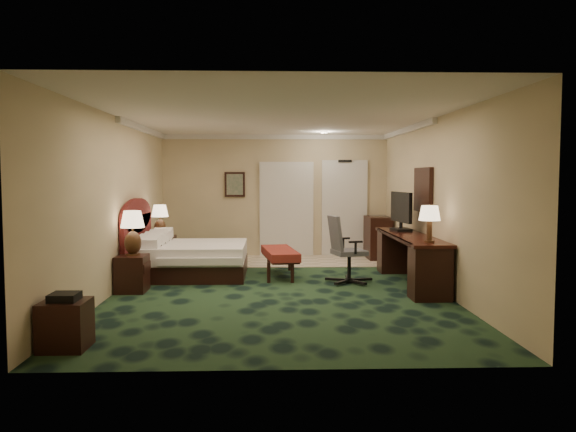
{
  "coord_description": "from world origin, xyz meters",
  "views": [
    {
      "loc": [
        -0.14,
        -8.78,
        1.77
      ],
      "look_at": [
        0.18,
        0.6,
        1.11
      ],
      "focal_mm": 35.0,
      "sensor_mm": 36.0,
      "label": 1
    }
  ],
  "objects_px": {
    "lamp_far": "(160,221)",
    "tv": "(401,212)",
    "bed_bench": "(280,263)",
    "desk": "(410,260)",
    "desk_chair": "(349,249)",
    "nightstand_far": "(162,252)",
    "lamp_near": "(133,233)",
    "side_table": "(65,325)",
    "nightstand_near": "(132,273)",
    "bed": "(194,260)",
    "minibar": "(378,238)"
  },
  "relations": [
    {
      "from": "lamp_far",
      "to": "minibar",
      "type": "distance_m",
      "value": 4.62
    },
    {
      "from": "lamp_far",
      "to": "side_table",
      "type": "relative_size",
      "value": 1.22
    },
    {
      "from": "nightstand_near",
      "to": "lamp_far",
      "type": "relative_size",
      "value": 0.92
    },
    {
      "from": "nightstand_near",
      "to": "lamp_far",
      "type": "bearing_deg",
      "value": 89.61
    },
    {
      "from": "side_table",
      "to": "nightstand_near",
      "type": "bearing_deg",
      "value": 90.34
    },
    {
      "from": "desk_chair",
      "to": "tv",
      "type": "bearing_deg",
      "value": 13.56
    },
    {
      "from": "lamp_near",
      "to": "desk",
      "type": "xyz_separation_m",
      "value": [
        4.41,
        0.43,
        -0.5
      ]
    },
    {
      "from": "nightstand_far",
      "to": "desk_chair",
      "type": "bearing_deg",
      "value": -25.97
    },
    {
      "from": "bed",
      "to": "lamp_near",
      "type": "relative_size",
      "value": 2.68
    },
    {
      "from": "lamp_far",
      "to": "minibar",
      "type": "xyz_separation_m",
      "value": [
        4.45,
        1.15,
        -0.47
      ]
    },
    {
      "from": "nightstand_near",
      "to": "tv",
      "type": "distance_m",
      "value": 4.65
    },
    {
      "from": "side_table",
      "to": "desk",
      "type": "relative_size",
      "value": 0.18
    },
    {
      "from": "nightstand_far",
      "to": "tv",
      "type": "height_order",
      "value": "tv"
    },
    {
      "from": "nightstand_far",
      "to": "bed_bench",
      "type": "xyz_separation_m",
      "value": [
        2.28,
        -1.0,
        -0.07
      ]
    },
    {
      "from": "bed",
      "to": "nightstand_near",
      "type": "relative_size",
      "value": 3.27
    },
    {
      "from": "desk_chair",
      "to": "lamp_far",
      "type": "bearing_deg",
      "value": 140.63
    },
    {
      "from": "lamp_far",
      "to": "bed",
      "type": "bearing_deg",
      "value": -48.34
    },
    {
      "from": "lamp_near",
      "to": "desk",
      "type": "distance_m",
      "value": 4.46
    },
    {
      "from": "nightstand_near",
      "to": "desk",
      "type": "bearing_deg",
      "value": 5.85
    },
    {
      "from": "bed_bench",
      "to": "bed",
      "type": "bearing_deg",
      "value": 168.79
    },
    {
      "from": "bed",
      "to": "nightstand_far",
      "type": "relative_size",
      "value": 2.96
    },
    {
      "from": "bed",
      "to": "lamp_near",
      "type": "distance_m",
      "value": 1.64
    },
    {
      "from": "nightstand_far",
      "to": "desk",
      "type": "bearing_deg",
      "value": -22.25
    },
    {
      "from": "nightstand_near",
      "to": "nightstand_far",
      "type": "bearing_deg",
      "value": 89.39
    },
    {
      "from": "bed",
      "to": "tv",
      "type": "relative_size",
      "value": 2.08
    },
    {
      "from": "desk",
      "to": "tv",
      "type": "relative_size",
      "value": 3.19
    },
    {
      "from": "lamp_far",
      "to": "side_table",
      "type": "bearing_deg",
      "value": -89.98
    },
    {
      "from": "lamp_far",
      "to": "desk",
      "type": "height_order",
      "value": "lamp_far"
    },
    {
      "from": "nightstand_far",
      "to": "lamp_near",
      "type": "distance_m",
      "value": 2.31
    },
    {
      "from": "nightstand_near",
      "to": "minibar",
      "type": "xyz_separation_m",
      "value": [
        4.47,
        3.34,
        0.18
      ]
    },
    {
      "from": "nightstand_far",
      "to": "desk_chair",
      "type": "height_order",
      "value": "desk_chair"
    },
    {
      "from": "bed_bench",
      "to": "minibar",
      "type": "xyz_separation_m",
      "value": [
        2.16,
        2.09,
        0.21
      ]
    },
    {
      "from": "lamp_near",
      "to": "minibar",
      "type": "distance_m",
      "value": 5.57
    },
    {
      "from": "nightstand_near",
      "to": "desk_chair",
      "type": "distance_m",
      "value": 3.51
    },
    {
      "from": "bed_bench",
      "to": "desk",
      "type": "relative_size",
      "value": 0.51
    },
    {
      "from": "nightstand_far",
      "to": "minibar",
      "type": "relative_size",
      "value": 0.68
    },
    {
      "from": "lamp_far",
      "to": "tv",
      "type": "bearing_deg",
      "value": -13.84
    },
    {
      "from": "bed",
      "to": "side_table",
      "type": "height_order",
      "value": "bed"
    },
    {
      "from": "side_table",
      "to": "minibar",
      "type": "xyz_separation_m",
      "value": [
        4.45,
        6.24,
        0.21
      ]
    },
    {
      "from": "nightstand_far",
      "to": "tv",
      "type": "bearing_deg",
      "value": -14.59
    },
    {
      "from": "bed_bench",
      "to": "tv",
      "type": "bearing_deg",
      "value": -12.04
    },
    {
      "from": "nightstand_near",
      "to": "bed_bench",
      "type": "xyz_separation_m",
      "value": [
        2.3,
        1.26,
        -0.04
      ]
    },
    {
      "from": "nightstand_far",
      "to": "minibar",
      "type": "height_order",
      "value": "minibar"
    },
    {
      "from": "lamp_far",
      "to": "nightstand_far",
      "type": "bearing_deg",
      "value": 81.4
    },
    {
      "from": "bed_bench",
      "to": "side_table",
      "type": "distance_m",
      "value": 4.74
    },
    {
      "from": "lamp_far",
      "to": "tv",
      "type": "relative_size",
      "value": 0.69
    },
    {
      "from": "side_table",
      "to": "minibar",
      "type": "relative_size",
      "value": 0.55
    },
    {
      "from": "lamp_near",
      "to": "side_table",
      "type": "bearing_deg",
      "value": -89.99
    },
    {
      "from": "lamp_near",
      "to": "side_table",
      "type": "xyz_separation_m",
      "value": [
        0.0,
        -2.91,
        -0.65
      ]
    },
    {
      "from": "nightstand_far",
      "to": "side_table",
      "type": "distance_m",
      "value": 5.15
    }
  ]
}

